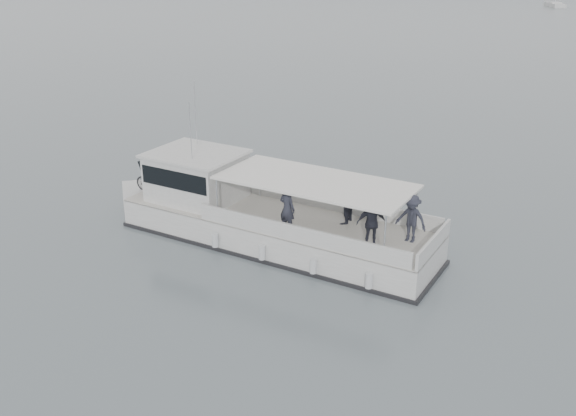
% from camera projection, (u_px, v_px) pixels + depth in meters
% --- Properties ---
extents(ground, '(1400.00, 1400.00, 0.00)m').
position_uv_depth(ground, '(201.00, 202.00, 29.50)').
color(ground, slate).
rests_on(ground, ground).
extents(tour_boat, '(14.64, 5.43, 6.09)m').
position_uv_depth(tour_boat, '(249.00, 214.00, 25.59)').
color(tour_boat, silver).
rests_on(tour_boat, ground).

